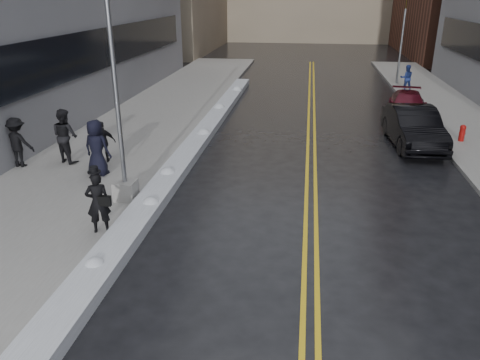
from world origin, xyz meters
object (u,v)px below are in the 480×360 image
at_px(fire_hydrant, 462,132).
at_px(traffic_signal, 402,36).
at_px(pedestrian_c, 97,148).
at_px(pedestrian_fedora, 98,203).
at_px(lamppost, 119,126).
at_px(pedestrian_d, 103,142).
at_px(pedestrian_b, 65,136).
at_px(car_black, 414,127).
at_px(pedestrian_e, 18,142).
at_px(car_maroon, 407,105).
at_px(pedestrian_east, 406,78).

xyz_separation_m(fire_hydrant, traffic_signal, (-0.50, 14.00, 2.85)).
bearing_deg(fire_hydrant, pedestrian_c, -156.52).
distance_m(traffic_signal, pedestrian_fedora, 26.95).
bearing_deg(lamppost, pedestrian_d, 122.97).
height_order(lamppost, pedestrian_d, lamppost).
bearing_deg(lamppost, pedestrian_b, 138.98).
xyz_separation_m(traffic_signal, car_black, (-1.69, -14.53, -2.57)).
bearing_deg(pedestrian_e, lamppost, 159.27).
xyz_separation_m(pedestrian_c, car_maroon, (12.53, 10.66, -0.50)).
relative_size(lamppost, pedestrian_b, 3.69).
relative_size(pedestrian_east, car_maroon, 0.37).
bearing_deg(pedestrian_east, car_black, 77.73).
relative_size(fire_hydrant, car_maroon, 0.16).
xyz_separation_m(pedestrian_b, pedestrian_e, (-1.52, -0.72, -0.10)).
height_order(pedestrian_d, pedestrian_e, pedestrian_e).
bearing_deg(pedestrian_e, pedestrian_east, -130.95).
xyz_separation_m(fire_hydrant, pedestrian_fedora, (-12.20, -10.16, 0.46)).
bearing_deg(pedestrian_e, pedestrian_c, 176.99).
distance_m(pedestrian_c, pedestrian_east, 21.98).
relative_size(pedestrian_e, pedestrian_east, 1.11).
distance_m(fire_hydrant, pedestrian_d, 15.16).
bearing_deg(pedestrian_fedora, pedestrian_c, -89.44).
bearing_deg(pedestrian_fedora, traffic_signal, -139.55).
distance_m(fire_hydrant, car_black, 2.27).
distance_m(traffic_signal, pedestrian_east, 3.72).
distance_m(traffic_signal, pedestrian_c, 24.33).
distance_m(pedestrian_b, car_black, 14.30).
bearing_deg(pedestrian_e, pedestrian_d, -158.90).
height_order(pedestrian_d, pedestrian_east, pedestrian_east).
xyz_separation_m(traffic_signal, pedestrian_fedora, (-11.70, -24.16, -2.39)).
relative_size(pedestrian_fedora, pedestrian_c, 0.86).
xyz_separation_m(pedestrian_b, car_maroon, (14.28, 9.54, -0.53)).
bearing_deg(car_maroon, lamppost, -123.56).
xyz_separation_m(lamppost, pedestrian_east, (11.88, 19.16, -1.54)).
xyz_separation_m(pedestrian_fedora, pedestrian_east, (11.78, 21.32, -0.02)).
distance_m(traffic_signal, pedestrian_b, 24.46).
distance_m(traffic_signal, car_maroon, 9.88).
distance_m(traffic_signal, pedestrian_e, 25.98).
xyz_separation_m(traffic_signal, pedestrian_e, (-16.80, -19.69, -2.32)).
bearing_deg(pedestrian_east, pedestrian_d, 45.17).
height_order(lamppost, pedestrian_east, lamppost).
relative_size(traffic_signal, pedestrian_east, 3.57).
height_order(traffic_signal, pedestrian_east, traffic_signal).
distance_m(pedestrian_e, car_black, 15.97).
relative_size(pedestrian_b, pedestrian_east, 1.23).
xyz_separation_m(fire_hydrant, pedestrian_east, (-0.42, 11.16, 0.44)).
distance_m(pedestrian_east, car_black, 11.83).
relative_size(pedestrian_b, car_black, 0.41).
bearing_deg(pedestrian_east, pedestrian_c, 48.09).
xyz_separation_m(pedestrian_fedora, pedestrian_d, (-2.18, 5.36, -0.07)).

